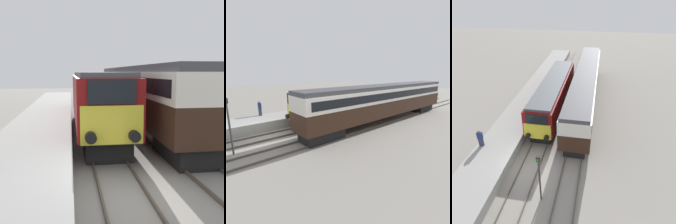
% 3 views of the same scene
% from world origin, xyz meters
% --- Properties ---
extents(ground_plane, '(120.00, 120.00, 0.00)m').
position_xyz_m(ground_plane, '(0.00, 0.00, 0.00)').
color(ground_plane, gray).
extents(platform_left, '(3.50, 50.00, 0.95)m').
position_xyz_m(platform_left, '(-3.30, 8.00, 0.48)').
color(platform_left, gray).
rests_on(platform_left, ground_plane).
extents(rails_near_track, '(1.51, 60.00, 0.14)m').
position_xyz_m(rails_near_track, '(0.00, 5.00, 0.07)').
color(rails_near_track, '#4C4238').
rests_on(rails_near_track, ground_plane).
extents(rails_far_track, '(1.50, 60.00, 0.14)m').
position_xyz_m(rails_far_track, '(3.40, 5.00, 0.07)').
color(rails_far_track, '#4C4238').
rests_on(rails_far_track, ground_plane).
extents(locomotive, '(2.70, 14.74, 3.80)m').
position_xyz_m(locomotive, '(0.00, 10.05, 2.14)').
color(locomotive, black).
rests_on(locomotive, ground_plane).
extents(passenger_carriage, '(2.75, 21.84, 4.18)m').
position_xyz_m(passenger_carriage, '(3.40, 12.51, 2.55)').
color(passenger_carriage, black).
rests_on(passenger_carriage, ground_plane).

